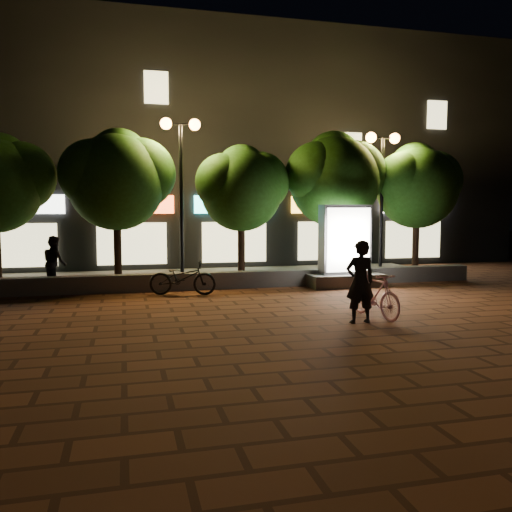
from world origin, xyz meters
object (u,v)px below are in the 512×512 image
object	(u,v)px
tree_right	(335,176)
tree_far_right	(418,183)
tree_mid	(242,185)
ad_kiosk	(344,254)
rider	(360,282)
pedestrian	(55,262)
scooter_pink	(375,295)
street_lamp_left	(181,158)
tree_left	(118,176)
street_lamp_right	(382,167)
scooter_parked	(183,278)

from	to	relation	value
tree_right	tree_far_right	xyz separation A→B (m)	(3.20, -0.00, -0.20)
tree_mid	tree_right	world-z (taller)	tree_right
ad_kiosk	rider	size ratio (longest dim) A/B	1.45
pedestrian	tree_right	bearing A→B (deg)	-109.79
tree_mid	pedestrian	world-z (taller)	tree_mid
tree_mid	tree_far_right	size ratio (longest dim) A/B	0.95
rider	pedestrian	distance (m)	9.14
scooter_pink	rider	bearing A→B (deg)	-153.39
tree_mid	tree_right	bearing A→B (deg)	0.00
tree_right	street_lamp_left	xyz separation A→B (m)	(-5.36, -0.26, 0.46)
rider	street_lamp_left	bearing A→B (deg)	-65.78
tree_right	pedestrian	world-z (taller)	tree_right
street_lamp_left	pedestrian	xyz separation A→B (m)	(-3.78, -0.67, -3.17)
tree_left	street_lamp_right	world-z (taller)	street_lamp_right
tree_mid	pedestrian	distance (m)	6.36
ad_kiosk	tree_left	bearing A→B (deg)	163.95
rider	scooter_parked	bearing A→B (deg)	-54.54
tree_right	scooter_pink	distance (m)	7.51
pedestrian	tree_far_right	bearing A→B (deg)	-111.30
scooter_pink	tree_left	bearing A→B (deg)	118.66
tree_left	rider	size ratio (longest dim) A/B	2.79
tree_left	rider	bearing A→B (deg)	-54.97
ad_kiosk	rider	xyz separation A→B (m)	(-1.87, -5.10, -0.15)
rider	street_lamp_right	bearing A→B (deg)	-120.06
tree_left	ad_kiosk	xyz separation A→B (m)	(6.83, -1.96, -2.42)
rider	scooter_parked	world-z (taller)	rider
tree_mid	street_lamp_right	distance (m)	5.00
street_lamp_left	tree_mid	bearing A→B (deg)	7.31
tree_left	pedestrian	xyz separation A→B (m)	(-1.83, -0.94, -2.58)
scooter_parked	pedestrian	bearing A→B (deg)	81.44
tree_right	pedestrian	xyz separation A→B (m)	(-9.13, -0.94, -2.70)
tree_mid	scooter_pink	world-z (taller)	tree_mid
scooter_pink	rider	world-z (taller)	rider
tree_far_right	street_lamp_right	xyz separation A→B (m)	(-1.55, -0.26, 0.53)
ad_kiosk	rider	world-z (taller)	ad_kiosk
scooter_pink	pedestrian	size ratio (longest dim) A/B	1.10
tree_far_right	tree_mid	bearing A→B (deg)	-180.00
street_lamp_left	street_lamp_right	size ratio (longest dim) A/B	1.04
scooter_pink	scooter_parked	size ratio (longest dim) A/B	0.92
tree_mid	tree_far_right	bearing A→B (deg)	0.00
scooter_pink	rider	size ratio (longest dim) A/B	0.98
tree_left	tree_right	xyz separation A→B (m)	(7.30, 0.00, 0.12)
tree_right	scooter_parked	size ratio (longest dim) A/B	2.71
tree_mid	ad_kiosk	xyz separation A→B (m)	(2.83, -1.96, -2.19)
street_lamp_right	scooter_pink	xyz separation A→B (m)	(-3.43, -6.37, -3.38)
street_lamp_left	scooter_pink	distance (m)	8.10
tree_right	street_lamp_left	distance (m)	5.38
ad_kiosk	scooter_parked	distance (m)	5.16
street_lamp_left	scooter_pink	size ratio (longest dim) A/B	3.02
street_lamp_left	ad_kiosk	size ratio (longest dim) A/B	2.03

